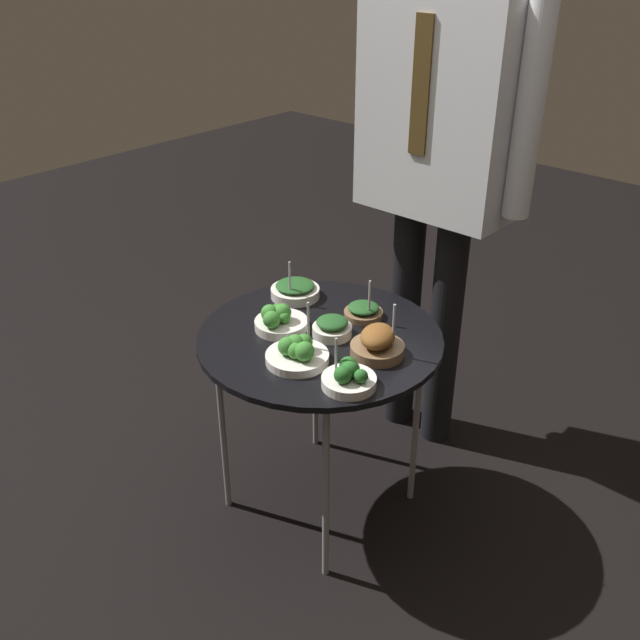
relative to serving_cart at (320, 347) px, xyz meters
The scene contains 10 objects.
ground_plane 0.60m from the serving_cart, ahead, with size 8.00×8.00×0.00m, color black.
serving_cart is the anchor object (origin of this frame).
bowl_broccoli_front_right 0.14m from the serving_cart, 154.05° to the right, with size 0.16×0.16×0.08m.
bowl_roast_back_right 0.21m from the serving_cart, ahead, with size 0.15×0.15×0.16m.
bowl_spinach_near_rim 0.26m from the serving_cart, 150.07° to the left, with size 0.16×0.16×0.14m.
bowl_broccoli_far_rim 0.17m from the serving_cart, 70.90° to the right, with size 0.17×0.17×0.16m.
bowl_spinach_front_left 0.18m from the serving_cart, 81.21° to the left, with size 0.12×0.12×0.14m.
bowl_spinach_mid_right 0.07m from the serving_cart, 39.95° to the left, with size 0.12×0.12×0.06m.
bowl_broccoli_mid_left 0.28m from the serving_cart, 32.25° to the right, with size 0.14×0.14×0.13m.
waiter_figure 0.76m from the serving_cart, 90.12° to the left, with size 0.65×0.24×1.76m.
Camera 1 is at (1.19, -1.33, 1.68)m, focal length 40.00 mm.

